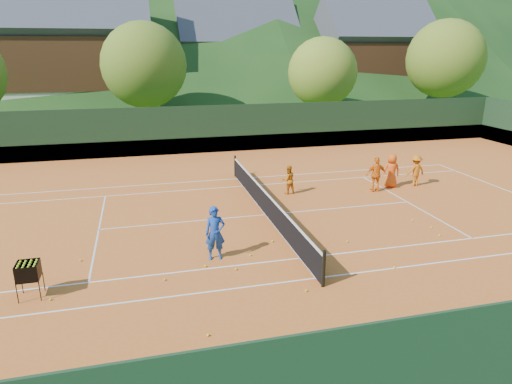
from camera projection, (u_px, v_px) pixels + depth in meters
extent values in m
plane|color=#2A531A|center=(266.00, 215.00, 18.33)|extent=(400.00, 400.00, 0.00)
cube|color=#C55C20|center=(266.00, 215.00, 18.32)|extent=(40.00, 24.00, 0.02)
imported|color=#173E99|center=(215.00, 233.00, 14.24)|extent=(0.65, 0.44, 1.73)
imported|color=orange|center=(288.00, 180.00, 20.80)|extent=(0.71, 0.59, 1.32)
imported|color=orange|center=(376.00, 174.00, 21.06)|extent=(1.00, 0.50, 1.64)
imported|color=#E55514|center=(391.00, 171.00, 21.75)|extent=(0.87, 0.65, 1.62)
imported|color=#CB6812|center=(416.00, 171.00, 21.98)|extent=(1.02, 0.64, 1.52)
sphere|color=yellow|center=(165.00, 279.00, 13.11)|extent=(0.07, 0.07, 0.07)
sphere|color=yellow|center=(347.00, 241.00, 15.70)|extent=(0.07, 0.07, 0.07)
sphere|color=yellow|center=(439.00, 235.00, 16.21)|extent=(0.07, 0.07, 0.07)
sphere|color=yellow|center=(371.00, 324.00, 10.97)|extent=(0.07, 0.07, 0.07)
sphere|color=yellow|center=(81.00, 260.00, 14.29)|extent=(0.07, 0.07, 0.07)
sphere|color=yellow|center=(306.00, 291.00, 12.51)|extent=(0.07, 0.07, 0.07)
sphere|color=yellow|center=(205.00, 266.00, 13.93)|extent=(0.07, 0.07, 0.07)
sphere|color=yellow|center=(208.00, 335.00, 10.57)|extent=(0.07, 0.07, 0.07)
sphere|color=yellow|center=(395.00, 267.00, 13.84)|extent=(0.07, 0.07, 0.07)
sphere|color=yellow|center=(322.00, 338.00, 10.46)|extent=(0.07, 0.07, 0.07)
sphere|color=yellow|center=(272.00, 241.00, 15.71)|extent=(0.07, 0.07, 0.07)
sphere|color=yellow|center=(483.00, 311.00, 11.53)|extent=(0.07, 0.07, 0.07)
sphere|color=yellow|center=(236.00, 269.00, 13.73)|extent=(0.07, 0.07, 0.07)
sphere|color=yellow|center=(250.00, 255.00, 14.66)|extent=(0.07, 0.07, 0.07)
sphere|color=yellow|center=(431.00, 227.00, 16.94)|extent=(0.07, 0.07, 0.07)
sphere|color=yellow|center=(496.00, 329.00, 10.78)|extent=(0.07, 0.07, 0.07)
sphere|color=yellow|center=(51.00, 299.00, 12.07)|extent=(0.07, 0.07, 0.07)
sphere|color=yellow|center=(412.00, 220.00, 17.64)|extent=(0.07, 0.07, 0.07)
cube|color=white|center=(316.00, 278.00, 13.25)|extent=(23.77, 0.06, 0.00)
cube|color=white|center=(237.00, 179.00, 23.39)|extent=(23.77, 0.06, 0.00)
cube|color=white|center=(300.00, 258.00, 14.52)|extent=(23.77, 0.06, 0.00)
cube|color=silver|center=(243.00, 186.00, 22.12)|extent=(23.77, 0.06, 0.00)
cube|color=silver|center=(99.00, 230.00, 16.81)|extent=(0.06, 8.23, 0.00)
cube|color=silver|center=(407.00, 202.00, 19.83)|extent=(0.06, 8.23, 0.00)
cube|color=silver|center=(266.00, 215.00, 18.32)|extent=(12.80, 0.06, 0.00)
cube|color=white|center=(266.00, 215.00, 18.32)|extent=(0.06, 10.97, 0.00)
cube|color=black|center=(266.00, 204.00, 18.19)|extent=(0.03, 11.97, 0.90)
cube|color=white|center=(266.00, 193.00, 18.05)|extent=(0.05, 11.97, 0.06)
cylinder|color=black|center=(324.00, 269.00, 12.63)|extent=(0.10, 0.10, 1.10)
cylinder|color=black|center=(235.00, 166.00, 23.69)|extent=(0.10, 0.10, 1.10)
cube|color=black|center=(216.00, 129.00, 28.96)|extent=(40.00, 0.05, 3.00)
cube|color=#185625|center=(216.00, 144.00, 29.26)|extent=(40.40, 0.05, 1.00)
cylinder|color=black|center=(17.00, 294.00, 11.86)|extent=(0.02, 0.02, 0.55)
cylinder|color=black|center=(40.00, 291.00, 11.99)|extent=(0.02, 0.02, 0.55)
cylinder|color=black|center=(22.00, 284.00, 12.37)|extent=(0.02, 0.02, 0.55)
cylinder|color=black|center=(44.00, 282.00, 12.50)|extent=(0.02, 0.02, 0.55)
cube|color=black|center=(29.00, 278.00, 12.10)|extent=(0.55, 0.55, 0.02)
cube|color=black|center=(26.00, 276.00, 11.78)|extent=(0.55, 0.02, 0.45)
cube|color=black|center=(30.00, 266.00, 12.29)|extent=(0.55, 0.02, 0.45)
cube|color=black|center=(17.00, 272.00, 11.97)|extent=(0.02, 0.55, 0.45)
cube|color=black|center=(39.00, 270.00, 12.10)|extent=(0.02, 0.55, 0.45)
sphere|color=#CCE526|center=(17.00, 269.00, 11.74)|extent=(0.07, 0.07, 0.07)
sphere|color=#CCE526|center=(18.00, 266.00, 11.86)|extent=(0.07, 0.07, 0.07)
sphere|color=#CCE526|center=(19.00, 264.00, 11.99)|extent=(0.07, 0.07, 0.07)
sphere|color=#CCE526|center=(20.00, 262.00, 12.11)|extent=(0.07, 0.07, 0.07)
sphere|color=#CCE526|center=(22.00, 268.00, 11.77)|extent=(0.07, 0.07, 0.07)
sphere|color=#CCE526|center=(23.00, 266.00, 11.89)|extent=(0.07, 0.07, 0.07)
sphere|color=#CCE526|center=(25.00, 263.00, 12.02)|extent=(0.07, 0.07, 0.07)
sphere|color=#CCE526|center=(26.00, 261.00, 12.15)|extent=(0.07, 0.07, 0.07)
sphere|color=#CCE526|center=(28.00, 267.00, 11.80)|extent=(0.07, 0.07, 0.07)
sphere|color=#CCE526|center=(29.00, 265.00, 11.93)|extent=(0.07, 0.07, 0.07)
sphere|color=#CCE526|center=(30.00, 263.00, 12.05)|extent=(0.07, 0.07, 0.07)
sphere|color=#CCE526|center=(31.00, 261.00, 12.18)|extent=(0.07, 0.07, 0.07)
sphere|color=#CCE526|center=(34.00, 267.00, 11.83)|extent=(0.07, 0.07, 0.07)
sphere|color=#CCE526|center=(35.00, 265.00, 11.96)|extent=(0.07, 0.07, 0.07)
sphere|color=#CCE526|center=(36.00, 262.00, 12.09)|extent=(0.07, 0.07, 0.07)
sphere|color=#CCE526|center=(37.00, 260.00, 12.21)|extent=(0.07, 0.07, 0.07)
cube|color=beige|center=(80.00, 103.00, 43.26)|extent=(12.00, 9.00, 2.88)
cube|color=#3A1F0F|center=(76.00, 63.00, 42.15)|extent=(12.24, 9.18, 4.48)
cube|color=#414249|center=(72.00, 30.00, 41.30)|extent=(13.80, 9.93, 9.93)
cube|color=beige|center=(236.00, 97.00, 50.78)|extent=(11.00, 8.00, 2.52)
cube|color=#3B1C10|center=(236.00, 67.00, 49.81)|extent=(11.22, 8.16, 3.92)
cube|color=#3E3E46|center=(236.00, 42.00, 49.04)|extent=(12.65, 8.82, 8.82)
cube|color=beige|center=(368.00, 96.00, 50.36)|extent=(10.00, 8.00, 2.70)
cube|color=#361B0E|center=(370.00, 64.00, 49.33)|extent=(10.20, 8.16, 4.20)
cube|color=#414148|center=(372.00, 38.00, 48.51)|extent=(11.50, 8.82, 8.82)
cylinder|color=#3C2718|center=(148.00, 115.00, 35.43)|extent=(0.36, 0.36, 2.88)
sphere|color=#426B1C|center=(144.00, 65.00, 34.30)|extent=(6.40, 6.40, 6.40)
cylinder|color=#42291A|center=(321.00, 113.00, 37.87)|extent=(0.36, 0.36, 2.52)
sphere|color=#537B20|center=(322.00, 72.00, 36.88)|extent=(5.60, 5.60, 5.60)
cylinder|color=#422B1A|center=(440.00, 104.00, 41.54)|extent=(0.36, 0.36, 3.06)
sphere|color=#496E1D|center=(445.00, 59.00, 40.34)|extent=(6.80, 6.80, 6.80)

